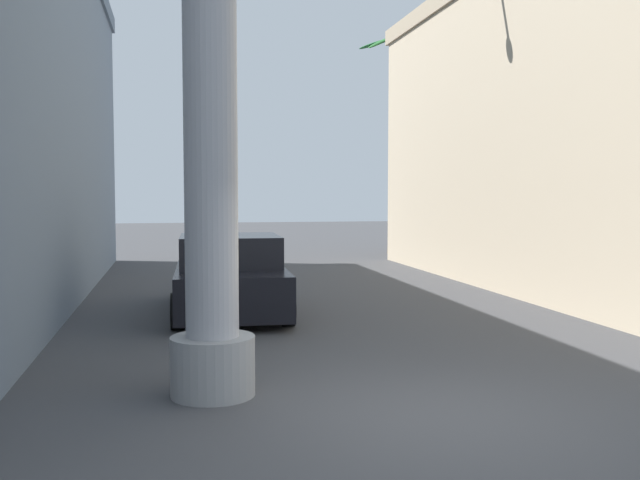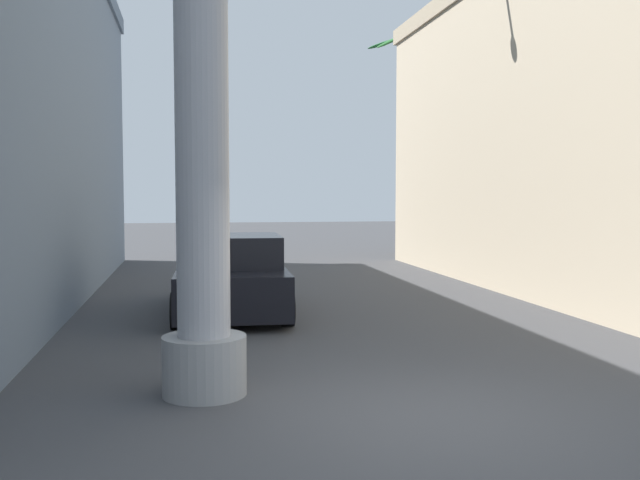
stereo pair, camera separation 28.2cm
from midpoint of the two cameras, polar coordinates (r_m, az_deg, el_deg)
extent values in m
plane|color=#424244|center=(17.27, -3.32, -4.14)|extent=(83.55, 83.55, 0.00)
cylinder|color=gray|center=(8.58, -9.51, -9.90)|extent=(0.99, 0.99, 0.70)
cylinder|color=#59595E|center=(17.83, 16.23, 7.74)|extent=(0.16, 0.16, 7.32)
cylinder|color=black|center=(16.02, -11.48, -3.67)|extent=(0.24, 0.65, 0.64)
cylinder|color=black|center=(16.07, -4.53, -3.59)|extent=(0.24, 0.65, 0.64)
cylinder|color=black|center=(12.71, -11.98, -5.61)|extent=(0.24, 0.65, 0.64)
cylinder|color=black|center=(12.77, -3.21, -5.48)|extent=(0.24, 0.65, 0.64)
cube|color=black|center=(14.33, -7.82, -3.54)|extent=(2.23, 4.86, 0.80)
cube|color=black|center=(13.90, -7.80, -0.86)|extent=(1.96, 2.08, 0.60)
cylinder|color=brown|center=(24.70, -19.83, 5.11)|extent=(0.62, 0.43, 6.12)
ellipsoid|color=#216A2D|center=(24.80, -18.56, 11.99)|extent=(1.22, 0.41, 0.45)
ellipsoid|color=#275E2D|center=(25.41, -19.47, 11.58)|extent=(0.62, 1.19, 0.69)
ellipsoid|color=#23762D|center=(25.25, -21.05, 11.58)|extent=(1.13, 0.92, 0.71)
ellipsoid|color=#2D5C2D|center=(24.56, -21.28, 11.88)|extent=(1.14, 0.99, 0.62)
ellipsoid|color=#316B2D|center=(24.24, -19.83, 11.94)|extent=(0.63, 1.17, 0.72)
cylinder|color=brown|center=(28.31, 5.89, 7.40)|extent=(0.80, 0.57, 8.39)
ellipsoid|color=#31602D|center=(29.19, 6.96, 15.20)|extent=(1.31, 0.43, 0.72)
ellipsoid|color=#30622D|center=(29.70, 5.65, 15.01)|extent=(0.78, 1.34, 0.72)
ellipsoid|color=#1F602D|center=(29.15, 4.19, 15.41)|extent=(1.39, 0.93, 0.46)
ellipsoid|color=#2B6C2D|center=(28.55, 4.56, 15.49)|extent=(1.33, 0.92, 0.70)
ellipsoid|color=#32642D|center=(28.44, 6.30, 15.60)|extent=(0.63, 1.39, 0.59)
cylinder|color=#1E233F|center=(20.69, -18.72, -1.85)|extent=(0.14, 0.14, 0.85)
cylinder|color=#1E233F|center=(20.74, -19.25, -1.85)|extent=(0.14, 0.14, 0.85)
cylinder|color=#B22626|center=(20.66, -19.03, 0.15)|extent=(0.38, 0.38, 0.60)
sphere|color=tan|center=(20.64, -19.05, 1.29)|extent=(0.22, 0.22, 0.22)
camera|label=1|loc=(0.14, -90.62, -0.04)|focal=40.00mm
camera|label=2|loc=(0.14, 89.38, 0.04)|focal=40.00mm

